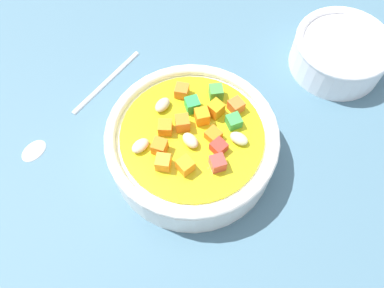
# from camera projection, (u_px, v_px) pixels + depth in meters

# --- Properties ---
(ground_plane) EXTENTS (1.40, 1.40, 0.02)m
(ground_plane) POSITION_uv_depth(u_px,v_px,m) (192.00, 158.00, 0.46)
(ground_plane) COLOR #42667A
(soup_bowl_main) EXTENTS (0.19, 0.19, 0.07)m
(soup_bowl_main) POSITION_uv_depth(u_px,v_px,m) (192.00, 143.00, 0.43)
(soup_bowl_main) COLOR white
(soup_bowl_main) RESTS_ON ground_plane
(spoon) EXTENTS (0.19, 0.11, 0.01)m
(spoon) POSITION_uv_depth(u_px,v_px,m) (72.00, 113.00, 0.48)
(spoon) COLOR silver
(spoon) RESTS_ON ground_plane
(side_bowl_small) EXTENTS (0.12, 0.12, 0.05)m
(side_bowl_small) POSITION_uv_depth(u_px,v_px,m) (340.00, 52.00, 0.50)
(side_bowl_small) COLOR white
(side_bowl_small) RESTS_ON ground_plane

